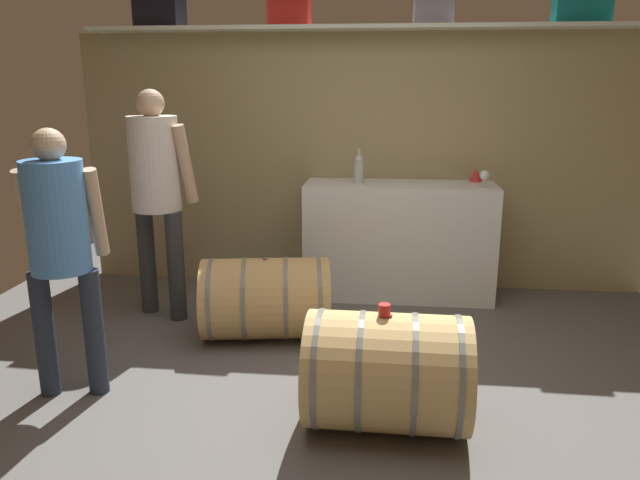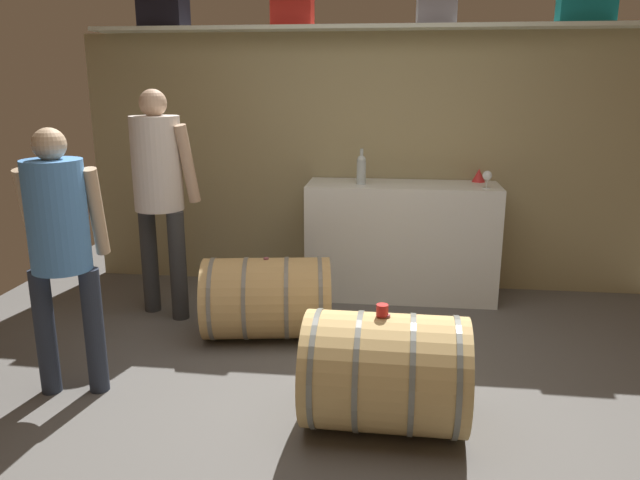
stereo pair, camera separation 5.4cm
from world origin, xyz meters
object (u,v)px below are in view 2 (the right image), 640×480
object	(u,v)px
toolcase_grey	(436,10)
wine_bottle_clear	(362,169)
work_cabinet	(401,241)
red_funnel	(479,175)
wine_barrel_far	(267,298)
winemaker_pouring	(60,236)
tasting_cup	(382,310)
toolcase_red	(292,12)
toolcase_teal	(586,8)
visitor_tasting	(159,180)
wine_glass	(487,176)
wine_barrel_near	(385,372)
toolcase_black	(164,13)

from	to	relation	value
toolcase_grey	wine_bottle_clear	distance (m)	1.35
work_cabinet	red_funnel	world-z (taller)	red_funnel
wine_barrel_far	winemaker_pouring	distance (m)	1.47
tasting_cup	toolcase_red	bearing A→B (deg)	109.92
toolcase_teal	tasting_cup	size ratio (longest dim) A/B	6.72
toolcase_red	wine_bottle_clear	world-z (taller)	toolcase_red
toolcase_grey	visitor_tasting	distance (m)	2.51
toolcase_teal	work_cabinet	world-z (taller)	toolcase_teal
wine_glass	winemaker_pouring	size ratio (longest dim) A/B	0.09
toolcase_teal	tasting_cup	bearing A→B (deg)	-121.77
wine_bottle_clear	tasting_cup	distance (m)	2.07
toolcase_red	red_funnel	distance (m)	2.01
toolcase_red	red_funnel	size ratio (longest dim) A/B	2.98
toolcase_grey	wine_glass	xyz separation A→B (m)	(0.43, -0.30, -1.25)
red_funnel	visitor_tasting	distance (m)	2.56
toolcase_grey	work_cabinet	world-z (taller)	toolcase_grey
wine_bottle_clear	wine_barrel_near	bearing A→B (deg)	-83.03
wine_barrel_far	toolcase_red	bearing A→B (deg)	80.60
wine_glass	wine_barrel_far	distance (m)	1.95
toolcase_grey	wine_barrel_far	world-z (taller)	toolcase_grey
wine_barrel_far	winemaker_pouring	bearing A→B (deg)	-145.63
toolcase_teal	wine_barrel_near	bearing A→B (deg)	-121.35
tasting_cup	toolcase_teal	bearing A→B (deg)	57.21
tasting_cup	wine_glass	bearing A→B (deg)	68.71
red_funnel	work_cabinet	bearing A→B (deg)	-163.81
toolcase_grey	visitor_tasting	xyz separation A→B (m)	(-2.02, -0.83, -1.25)
work_cabinet	visitor_tasting	distance (m)	2.00
red_funnel	wine_barrel_near	distance (m)	2.46
wine_bottle_clear	wine_glass	world-z (taller)	wine_bottle_clear
winemaker_pouring	tasting_cup	bearing A→B (deg)	-15.94
wine_glass	wine_barrel_far	xyz separation A→B (m)	(-1.58, -0.86, -0.76)
toolcase_red	toolcase_grey	distance (m)	1.14
toolcase_teal	tasting_cup	world-z (taller)	toolcase_teal
wine_bottle_clear	wine_barrel_near	world-z (taller)	wine_bottle_clear
wine_barrel_near	tasting_cup	xyz separation A→B (m)	(-0.02, 0.00, 0.34)
visitor_tasting	wine_barrel_near	bearing A→B (deg)	-13.69
toolcase_red	red_funnel	world-z (taller)	toolcase_red
wine_bottle_clear	winemaker_pouring	bearing A→B (deg)	-130.21
work_cabinet	wine_glass	xyz separation A→B (m)	(0.64, -0.13, 0.57)
work_cabinet	winemaker_pouring	distance (m)	2.72
winemaker_pouring	toolcase_teal	bearing A→B (deg)	22.23
toolcase_red	visitor_tasting	bearing A→B (deg)	-134.99
toolcase_teal	wine_glass	size ratio (longest dim) A/B	2.99
toolcase_black	winemaker_pouring	bearing A→B (deg)	-84.86
work_cabinet	wine_bottle_clear	xyz separation A→B (m)	(-0.33, -0.05, 0.60)
tasting_cup	visitor_tasting	world-z (taller)	visitor_tasting
toolcase_black	wine_glass	world-z (taller)	toolcase_black
wine_barrel_far	tasting_cup	world-z (taller)	tasting_cup
red_funnel	wine_barrel_near	bearing A→B (deg)	-107.50
red_funnel	wine_barrel_far	world-z (taller)	red_funnel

